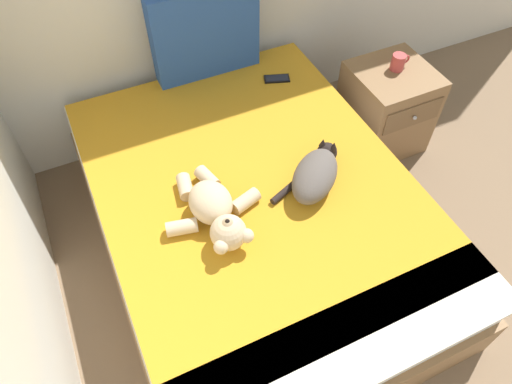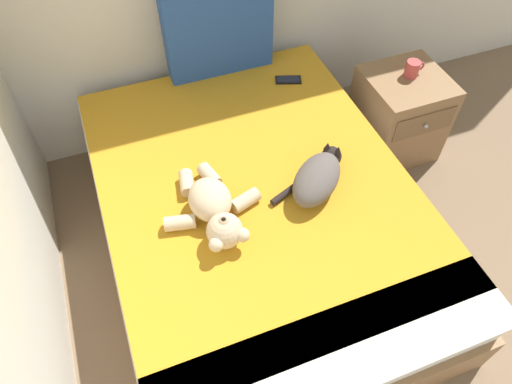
{
  "view_description": "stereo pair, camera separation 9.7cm",
  "coord_description": "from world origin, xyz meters",
  "px_view_note": "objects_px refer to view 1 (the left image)",
  "views": [
    {
      "loc": [
        0.45,
        1.88,
        2.23
      ],
      "look_at": [
        1.0,
        3.07,
        0.6
      ],
      "focal_mm": 32.91,
      "sensor_mm": 36.0,
      "label": 1
    },
    {
      "loc": [
        0.54,
        1.84,
        2.23
      ],
      "look_at": [
        1.0,
        3.07,
        0.6
      ],
      "focal_mm": 32.91,
      "sensor_mm": 36.0,
      "label": 2
    }
  ],
  "objects_px": {
    "patterned_cushion": "(205,32)",
    "teddy_bear": "(216,211)",
    "bed": "(256,218)",
    "mug": "(398,62)",
    "cell_phone": "(277,79)",
    "nightstand": "(386,108)",
    "cat": "(316,174)"
  },
  "relations": [
    {
      "from": "nightstand",
      "to": "cell_phone",
      "type": "bearing_deg",
      "value": 157.29
    },
    {
      "from": "bed",
      "to": "nightstand",
      "type": "relative_size",
      "value": 3.69
    },
    {
      "from": "nightstand",
      "to": "mug",
      "type": "xyz_separation_m",
      "value": [
        0.02,
        0.02,
        0.32
      ]
    },
    {
      "from": "bed",
      "to": "cell_phone",
      "type": "relative_size",
      "value": 12.35
    },
    {
      "from": "cell_phone",
      "to": "nightstand",
      "type": "height_order",
      "value": "nightstand"
    },
    {
      "from": "mug",
      "to": "patterned_cushion",
      "type": "bearing_deg",
      "value": 153.94
    },
    {
      "from": "teddy_bear",
      "to": "patterned_cushion",
      "type": "bearing_deg",
      "value": 70.51
    },
    {
      "from": "cell_phone",
      "to": "mug",
      "type": "distance_m",
      "value": 0.71
    },
    {
      "from": "teddy_bear",
      "to": "cell_phone",
      "type": "bearing_deg",
      "value": 48.66
    },
    {
      "from": "cat",
      "to": "patterned_cushion",
      "type": "bearing_deg",
      "value": 97.73
    },
    {
      "from": "bed",
      "to": "mug",
      "type": "bearing_deg",
      "value": 21.47
    },
    {
      "from": "patterned_cushion",
      "to": "nightstand",
      "type": "distance_m",
      "value": 1.21
    },
    {
      "from": "cat",
      "to": "teddy_bear",
      "type": "relative_size",
      "value": 0.82
    },
    {
      "from": "mug",
      "to": "cat",
      "type": "bearing_deg",
      "value": -147.59
    },
    {
      "from": "teddy_bear",
      "to": "cat",
      "type": "bearing_deg",
      "value": 0.84
    },
    {
      "from": "patterned_cushion",
      "to": "teddy_bear",
      "type": "distance_m",
      "value": 1.12
    },
    {
      "from": "cell_phone",
      "to": "mug",
      "type": "xyz_separation_m",
      "value": [
        0.66,
        -0.24,
        0.07
      ]
    },
    {
      "from": "teddy_bear",
      "to": "mug",
      "type": "distance_m",
      "value": 1.47
    },
    {
      "from": "cell_phone",
      "to": "mug",
      "type": "bearing_deg",
      "value": -20.15
    },
    {
      "from": "patterned_cushion",
      "to": "cat",
      "type": "height_order",
      "value": "patterned_cushion"
    },
    {
      "from": "teddy_bear",
      "to": "cell_phone",
      "type": "height_order",
      "value": "teddy_bear"
    },
    {
      "from": "bed",
      "to": "mug",
      "type": "height_order",
      "value": "mug"
    },
    {
      "from": "patterned_cushion",
      "to": "cell_phone",
      "type": "relative_size",
      "value": 3.72
    },
    {
      "from": "teddy_bear",
      "to": "bed",
      "type": "bearing_deg",
      "value": 24.38
    },
    {
      "from": "teddy_bear",
      "to": "mug",
      "type": "height_order",
      "value": "teddy_bear"
    },
    {
      "from": "teddy_bear",
      "to": "cell_phone",
      "type": "distance_m",
      "value": 1.06
    },
    {
      "from": "cat",
      "to": "nightstand",
      "type": "bearing_deg",
      "value": 31.9
    },
    {
      "from": "teddy_bear",
      "to": "mug",
      "type": "relative_size",
      "value": 4.28
    },
    {
      "from": "cell_phone",
      "to": "patterned_cushion",
      "type": "bearing_deg",
      "value": 143.73
    },
    {
      "from": "mug",
      "to": "nightstand",
      "type": "bearing_deg",
      "value": -132.43
    },
    {
      "from": "bed",
      "to": "mug",
      "type": "distance_m",
      "value": 1.25
    },
    {
      "from": "bed",
      "to": "teddy_bear",
      "type": "relative_size",
      "value": 3.93
    }
  ]
}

